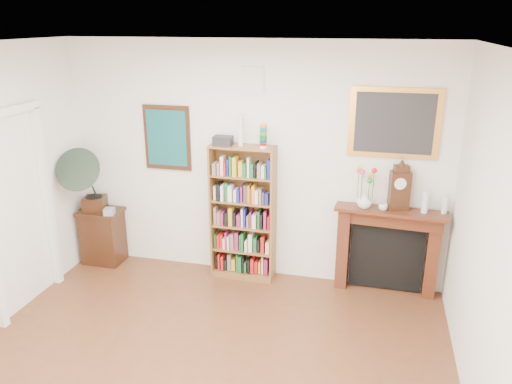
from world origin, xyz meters
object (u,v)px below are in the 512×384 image
fireplace (388,243)px  cd_stack (109,211)px  mantel_clock (400,188)px  teacup (383,207)px  bottle_right (445,205)px  bookshelf (243,206)px  flower_vase (364,200)px  bottle_left (425,202)px  gramophone (85,176)px  side_cabinet (103,236)px

fireplace → cd_stack: bearing=-172.1°
mantel_clock → teacup: size_ratio=5.19×
mantel_clock → bottle_right: 0.50m
fireplace → teacup: (-0.09, -0.09, 0.47)m
fireplace → teacup: 0.48m
cd_stack → mantel_clock: 3.45m
bookshelf → flower_vase: (1.39, -0.00, 0.19)m
bookshelf → teacup: size_ratio=19.51×
mantel_clock → bottle_right: (0.48, -0.00, -0.14)m
bottle_right → teacup: bearing=-174.3°
fireplace → mantel_clock: 0.67m
bottle_left → bottle_right: size_ratio=1.20×
cd_stack → teacup: bearing=2.4°
teacup → bottle_right: bearing=5.7°
gramophone → bottle_left: gramophone is taller
cd_stack → flower_vase: bearing=3.1°
bookshelf → side_cabinet: bookshelf is taller
bookshelf → side_cabinet: (-1.85, -0.06, -0.56)m
bookshelf → side_cabinet: size_ratio=2.64×
bookshelf → mantel_clock: bearing=2.2°
side_cabinet → fireplace: size_ratio=0.58×
side_cabinet → fireplace: fireplace is taller
side_cabinet → bottle_right: size_ratio=3.57×
mantel_clock → cd_stack: bearing=169.0°
bookshelf → cd_stack: (-1.66, -0.17, -0.16)m
bookshelf → fireplace: (1.68, 0.06, -0.32)m
bookshelf → gramophone: size_ratio=2.20×
flower_vase → bottle_left: (0.63, 0.01, 0.03)m
fireplace → mantel_clock: bearing=-17.6°
fireplace → bottle_left: bottle_left is taller
cd_stack → bottle_left: size_ratio=0.50×
fireplace → flower_vase: size_ratio=7.12×
cd_stack → bottle_right: bottle_right is taller
side_cabinet → bottle_left: size_ratio=2.98×
fireplace → bottle_left: bearing=-5.4°
cd_stack → teacup: size_ratio=1.24×
mantel_clock → gramophone: bearing=169.0°
bottle_left → teacup: bearing=-175.5°
mantel_clock → flower_vase: 0.39m
side_cabinet → fireplace: bearing=2.1°
gramophone → teacup: size_ratio=8.87×
teacup → flower_vase: bearing=172.7°
side_cabinet → mantel_clock: bearing=1.6°
bookshelf → flower_vase: bookshelf is taller
cd_stack → gramophone: bearing=-177.3°
side_cabinet → flower_vase: 3.33m
gramophone → teacup: 3.53m
fireplace → cd_stack: size_ratio=10.21×
bottle_right → gramophone: bearing=-177.0°
bookshelf → cd_stack: 1.68m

